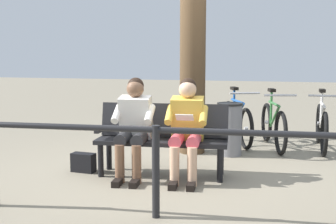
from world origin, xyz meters
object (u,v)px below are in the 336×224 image
object	(u,v)px
person_reading	(187,124)
bicycle_blue	(322,126)
person_companion	(134,123)
bicycle_green	(273,125)
tree_trunk	(193,33)
bench	(163,134)
bicycle_black	(237,122)
handbag	(83,163)
litter_bin	(230,129)

from	to	relation	value
person_reading	bicycle_blue	bearing A→B (deg)	-134.11
person_companion	bicycle_green	distance (m)	2.67
person_reading	bicycle_blue	xyz separation A→B (m)	(-1.68, -2.16, -0.31)
tree_trunk	bench	bearing A→B (deg)	85.46
bicycle_green	bench	bearing A→B (deg)	-47.59
bicycle_blue	bicycle_black	world-z (taller)	same
bench	tree_trunk	bearing A→B (deg)	-100.77
handbag	bicycle_blue	distance (m)	3.75
person_reading	bicycle_black	size ratio (longest dim) A/B	0.76
bench	person_reading	bearing A→B (deg)	152.64
tree_trunk	bicycle_black	bearing A→B (deg)	-123.25
person_companion	litter_bin	world-z (taller)	person_companion
bench	person_reading	size ratio (longest dim) A/B	1.37
bicycle_blue	bicycle_black	size ratio (longest dim) A/B	1.07
bicycle_green	tree_trunk	bearing A→B (deg)	-74.57
person_reading	handbag	xyz separation A→B (m)	(1.33, 0.06, -0.54)
handbag	bicycle_green	world-z (taller)	bicycle_green
bench	bicycle_green	world-z (taller)	bicycle_green
person_companion	tree_trunk	size ratio (longest dim) A/B	0.34
person_reading	litter_bin	size ratio (longest dim) A/B	1.55
handbag	litter_bin	xyz separation A→B (m)	(-1.66, -1.42, 0.27)
bicycle_green	bicycle_black	size ratio (longest dim) A/B	1.05
litter_bin	bicycle_blue	bearing A→B (deg)	-149.23
tree_trunk	bicycle_blue	xyz separation A→B (m)	(-1.92, -0.77, -1.43)
person_companion	tree_trunk	xyz separation A→B (m)	(-0.40, -1.46, 1.13)
tree_trunk	bicycle_green	bearing A→B (deg)	-150.48
person_companion	bicycle_black	distance (m)	2.55
litter_bin	handbag	bearing A→B (deg)	40.54
tree_trunk	litter_bin	size ratio (longest dim) A/B	4.61
bench	litter_bin	xyz separation A→B (m)	(-0.67, -1.23, -0.12)
bicycle_green	bicycle_black	bearing A→B (deg)	-123.39
person_companion	litter_bin	bearing A→B (deg)	-130.49
bicycle_blue	person_companion	bearing A→B (deg)	-46.18
person_reading	litter_bin	xyz separation A→B (m)	(-0.34, -1.36, -0.27)
bicycle_green	bicycle_blue	bearing A→B (deg)	83.82
litter_bin	bicycle_black	distance (m)	0.91
bench	bicycle_black	world-z (taller)	bicycle_black
bench	bicycle_blue	xyz separation A→B (m)	(-2.02, -2.03, -0.15)
person_companion	bicycle_green	world-z (taller)	person_companion
person_reading	bicycle_black	xyz separation A→B (m)	(-0.34, -2.27, -0.31)
bicycle_blue	litter_bin	bearing A→B (deg)	-59.31
bicycle_blue	handbag	bearing A→B (deg)	-53.61
person_reading	person_companion	bearing A→B (deg)	-0.05
tree_trunk	handbag	bearing A→B (deg)	53.09
bench	person_reading	world-z (taller)	person_reading
bicycle_black	bicycle_blue	bearing A→B (deg)	62.67
handbag	person_reading	bearing A→B (deg)	-177.38
handbag	tree_trunk	world-z (taller)	tree_trunk
bench	person_reading	distance (m)	0.39
bicycle_green	bicycle_black	distance (m)	0.64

